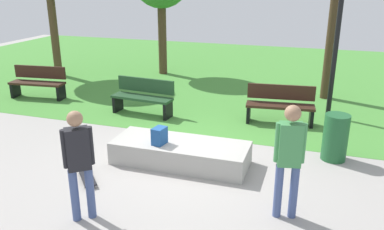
{
  "coord_description": "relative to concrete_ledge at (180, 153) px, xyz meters",
  "views": [
    {
      "loc": [
        2.25,
        -6.47,
        3.35
      ],
      "look_at": [
        -0.07,
        0.64,
        0.74
      ],
      "focal_mm": 37.04,
      "sensor_mm": 36.0,
      "label": 1
    }
  ],
  "objects": [
    {
      "name": "skater_watching",
      "position": [
        2.05,
        -1.19,
        0.8
      ],
      "size": [
        0.42,
        0.26,
        1.73
      ],
      "color": "#3F5184",
      "rests_on": "ground_plane"
    },
    {
      "name": "park_bench_near_path",
      "position": [
        -5.38,
        2.8,
        0.27
      ],
      "size": [
        1.64,
        0.64,
        0.91
      ],
      "color": "#331E14",
      "rests_on": "ground_plane"
    },
    {
      "name": "trash_bin",
      "position": [
        2.76,
        1.09,
        0.24
      ],
      "size": [
        0.47,
        0.47,
        0.91
      ],
      "primitive_type": "cylinder",
      "color": "#1E592D",
      "rests_on": "ground_plane"
    },
    {
      "name": "concrete_ledge",
      "position": [
        0.0,
        0.0,
        0.0
      ],
      "size": [
        2.55,
        0.96,
        0.43
      ],
      "primitive_type": "cube",
      "color": "#A8A59E",
      "rests_on": "ground_plane"
    },
    {
      "name": "park_bench_center_lawn",
      "position": [
        -1.87,
        2.41,
        0.27
      ],
      "size": [
        1.64,
        0.61,
        0.91
      ],
      "color": "#1E4223",
      "rests_on": "ground_plane"
    },
    {
      "name": "lamp_post",
      "position": [
        2.65,
        3.66,
        2.27
      ],
      "size": [
        0.28,
        0.28,
        4.08
      ],
      "color": "black",
      "rests_on": "ground_plane"
    },
    {
      "name": "backpack_on_ledge",
      "position": [
        -0.34,
        -0.19,
        0.37
      ],
      "size": [
        0.24,
        0.31,
        0.32
      ],
      "primitive_type": "cube",
      "rotation": [
        0.0,
        0.0,
        4.54
      ],
      "color": "#1E4C8C",
      "rests_on": "concrete_ledge"
    },
    {
      "name": "grass_lawn",
      "position": [
        0.07,
        7.7,
        -0.21
      ],
      "size": [
        26.6,
        12.74,
        0.01
      ],
      "primitive_type": "cube",
      "color": "#478C38",
      "rests_on": "ground_plane"
    },
    {
      "name": "skateboard_by_ledge",
      "position": [
        -1.34,
        -1.11,
        -0.15
      ],
      "size": [
        0.69,
        0.73,
        0.08
      ],
      "color": "black",
      "rests_on": "ground_plane"
    },
    {
      "name": "skater_performing_trick",
      "position": [
        -0.72,
        -2.15,
        0.75
      ],
      "size": [
        0.38,
        0.36,
        1.66
      ],
      "color": "#3F5184",
      "rests_on": "ground_plane"
    },
    {
      "name": "park_bench_far_left",
      "position": [
        1.53,
        2.83,
        0.27
      ],
      "size": [
        1.64,
        0.64,
        0.91
      ],
      "color": "#331E14",
      "rests_on": "ground_plane"
    },
    {
      "name": "ground_plane",
      "position": [
        0.07,
        0.06,
        -0.21
      ],
      "size": [
        28.0,
        28.0,
        0.0
      ],
      "primitive_type": "plane",
      "color": "#9E9993"
    }
  ]
}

